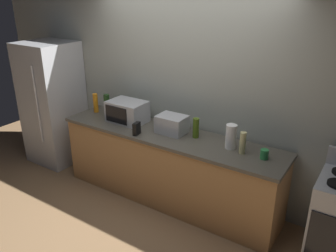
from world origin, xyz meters
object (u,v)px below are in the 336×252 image
(refrigerator, at_px, (53,103))
(bottle_dish_soap, at_px, (96,103))
(microwave, at_px, (127,112))
(cordless_phone, at_px, (137,129))
(bottle_olive_oil, at_px, (196,128))
(mug_green, at_px, (264,154))
(bottle_wine, at_px, (107,105))
(toaster_oven, at_px, (172,124))
(bottle_vinegar, at_px, (243,143))
(paper_towel_roll, at_px, (231,137))

(refrigerator, relative_size, bottle_dish_soap, 6.91)
(microwave, bearing_deg, cordless_phone, -36.73)
(bottle_dish_soap, xyz_separation_m, bottle_olive_oil, (1.57, 0.01, -0.01))
(refrigerator, bearing_deg, cordless_phone, -7.13)
(mug_green, bearing_deg, bottle_wine, 178.51)
(microwave, relative_size, bottle_dish_soap, 1.84)
(bottle_dish_soap, distance_m, bottle_wine, 0.23)
(cordless_phone, distance_m, bottle_olive_oil, 0.69)
(cordless_phone, relative_size, mug_green, 1.49)
(toaster_oven, distance_m, bottle_olive_oil, 0.31)
(bottle_vinegar, bearing_deg, paper_towel_roll, 163.30)
(cordless_phone, bearing_deg, bottle_dish_soap, 155.31)
(bottle_olive_oil, bearing_deg, bottle_vinegar, -8.35)
(microwave, relative_size, paper_towel_roll, 1.78)
(mug_green, bearing_deg, refrigerator, -179.80)
(microwave, bearing_deg, toaster_oven, 1.04)
(cordless_phone, relative_size, bottle_dish_soap, 0.58)
(refrigerator, relative_size, cordless_phone, 12.00)
(paper_towel_roll, distance_m, bottle_dish_soap, 2.02)
(bottle_wine, bearing_deg, refrigerator, -176.22)
(cordless_phone, distance_m, bottle_vinegar, 1.24)
(paper_towel_roll, relative_size, bottle_vinegar, 1.14)
(refrigerator, bearing_deg, bottle_dish_soap, 6.07)
(mug_green, bearing_deg, bottle_olive_oil, 174.41)
(refrigerator, height_order, microwave, refrigerator)
(bottle_vinegar, bearing_deg, cordless_phone, -169.58)
(toaster_oven, relative_size, bottle_vinegar, 1.44)
(refrigerator, relative_size, toaster_oven, 5.29)
(refrigerator, height_order, bottle_olive_oil, refrigerator)
(paper_towel_roll, xyz_separation_m, cordless_phone, (-1.07, -0.27, -0.06))
(bottle_dish_soap, xyz_separation_m, mug_green, (2.41, -0.07, -0.08))
(microwave, xyz_separation_m, cordless_phone, (0.36, -0.27, -0.06))
(cordless_phone, bearing_deg, bottle_wine, 151.46)
(paper_towel_roll, xyz_separation_m, bottle_dish_soap, (-2.02, 0.04, -0.00))
(microwave, distance_m, mug_green, 1.81)
(cordless_phone, bearing_deg, bottle_olive_oil, 19.89)
(refrigerator, relative_size, microwave, 3.75)
(toaster_oven, relative_size, paper_towel_roll, 1.26)
(refrigerator, xyz_separation_m, microwave, (1.40, 0.05, 0.13))
(refrigerator, distance_m, mug_green, 3.21)
(microwave, bearing_deg, refrigerator, -178.03)
(bottle_olive_oil, xyz_separation_m, mug_green, (0.84, -0.08, -0.07))
(refrigerator, distance_m, toaster_oven, 2.07)
(mug_green, bearing_deg, cordless_phone, -171.00)
(microwave, bearing_deg, bottle_wine, 176.89)
(mug_green, bearing_deg, paper_towel_roll, 174.23)
(toaster_oven, bearing_deg, bottle_dish_soap, 178.86)
(bottle_wine, distance_m, mug_green, 2.18)
(microwave, xyz_separation_m, mug_green, (1.81, -0.04, -0.08))
(cordless_phone, height_order, bottle_vinegar, bottle_vinegar)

